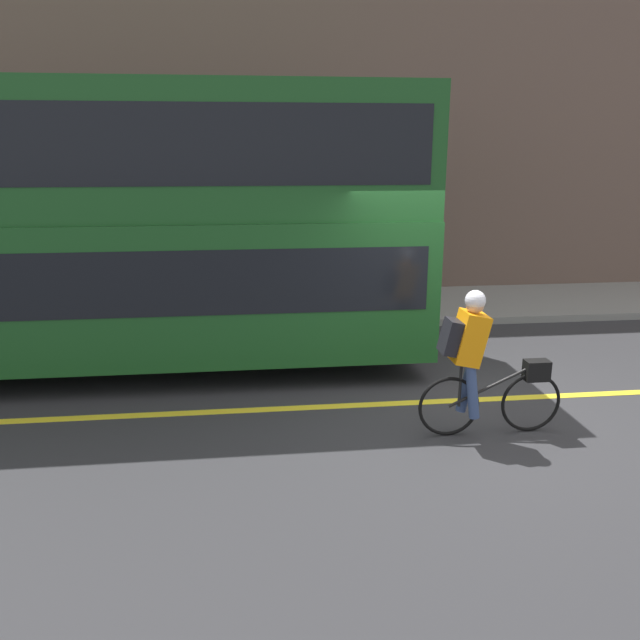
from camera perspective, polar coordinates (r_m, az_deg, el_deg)
ground_plane at (r=7.62m, az=12.96°, el=-8.06°), size 80.00×80.00×0.00m
road_center_line at (r=7.87m, az=12.27°, el=-7.21°), size 50.00×0.14×0.01m
sidewalk_curb at (r=12.00m, az=5.45°, el=1.27°), size 60.00×2.55×0.12m
building_facade at (r=13.05m, az=4.52°, el=18.58°), size 60.00×0.30×7.42m
bus at (r=8.96m, az=-21.90°, el=8.66°), size 9.40×2.55×3.76m
cyclist_on_bike at (r=6.74m, az=14.26°, el=-3.42°), size 1.58×0.32×1.60m
trash_bin at (r=11.84m, az=-20.28°, el=2.74°), size 0.47×0.47×0.91m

